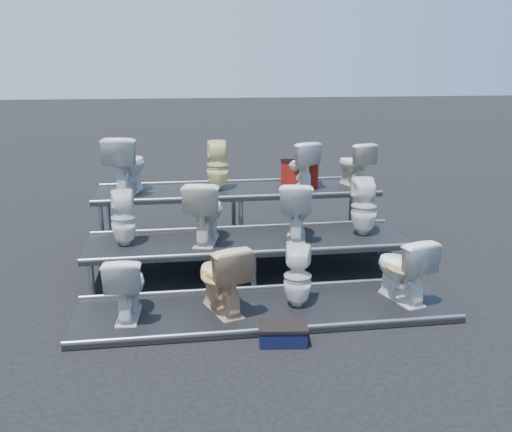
{
  "coord_description": "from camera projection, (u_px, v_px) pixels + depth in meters",
  "views": [
    {
      "loc": [
        -0.98,
        -7.13,
        2.71
      ],
      "look_at": [
        0.12,
        0.1,
        0.75
      ],
      "focal_mm": 40.0,
      "sensor_mm": 36.0,
      "label": 1
    }
  ],
  "objects": [
    {
      "name": "toilet_6",
      "position": [
        296.0,
        210.0,
        7.53
      ],
      "size": [
        0.59,
        0.83,
        0.77
      ],
      "primitive_type": "imported",
      "rotation": [
        0.0,
        0.0,
        2.91
      ],
      "color": "silver",
      "rests_on": "tier_mid"
    },
    {
      "name": "tier_back",
      "position": [
        237.0,
        216.0,
        8.79
      ],
      "size": [
        4.2,
        1.2,
        0.86
      ],
      "primitive_type": "cube",
      "color": "black",
      "rests_on": "ground"
    },
    {
      "name": "toilet_10",
      "position": [
        297.0,
        164.0,
        8.72
      ],
      "size": [
        0.63,
        0.8,
        0.72
      ],
      "primitive_type": "imported",
      "rotation": [
        0.0,
        0.0,
        3.52
      ],
      "color": "silver",
      "rests_on": "tier_back"
    },
    {
      "name": "toilet_11",
      "position": [
        354.0,
        164.0,
        8.85
      ],
      "size": [
        0.56,
        0.75,
        0.68
      ],
      "primitive_type": "imported",
      "rotation": [
        0.0,
        0.0,
        3.43
      ],
      "color": "beige",
      "rests_on": "tier_back"
    },
    {
      "name": "toilet_3",
      "position": [
        403.0,
        268.0,
        6.53
      ],
      "size": [
        0.61,
        0.84,
        0.77
      ],
      "primitive_type": "imported",
      "rotation": [
        0.0,
        0.0,
        3.41
      ],
      "color": "silver",
      "rests_on": "tier_front"
    },
    {
      "name": "toilet_0",
      "position": [
        126.0,
        286.0,
        6.09
      ],
      "size": [
        0.45,
        0.72,
        0.71
      ],
      "primitive_type": "imported",
      "rotation": [
        0.0,
        0.0,
        3.07
      ],
      "color": "silver",
      "rests_on": "tier_front"
    },
    {
      "name": "tier_front",
      "position": [
        264.0,
        310.0,
        6.41
      ],
      "size": [
        4.2,
        1.2,
        0.06
      ],
      "primitive_type": "cube",
      "color": "black",
      "rests_on": "ground"
    },
    {
      "name": "toilet_8",
      "position": [
        127.0,
        164.0,
        8.33
      ],
      "size": [
        0.66,
        0.92,
        0.85
      ],
      "primitive_type": "imported",
      "rotation": [
        0.0,
        0.0,
        2.9
      ],
      "color": "silver",
      "rests_on": "tier_back"
    },
    {
      "name": "ground",
      "position": [
        249.0,
        272.0,
        7.66
      ],
      "size": [
        80.0,
        80.0,
        0.0
      ],
      "primitive_type": "plane",
      "color": "black",
      "rests_on": "ground"
    },
    {
      "name": "tier_mid",
      "position": [
        249.0,
        256.0,
        7.6
      ],
      "size": [
        4.2,
        1.2,
        0.46
      ],
      "primitive_type": "cube",
      "color": "black",
      "rests_on": "ground"
    },
    {
      "name": "toilet_2",
      "position": [
        298.0,
        277.0,
        6.36
      ],
      "size": [
        0.38,
        0.39,
        0.69
      ],
      "primitive_type": "imported",
      "rotation": [
        0.0,
        0.0,
        2.89
      ],
      "color": "silver",
      "rests_on": "tier_front"
    },
    {
      "name": "toilet_1",
      "position": [
        222.0,
        277.0,
        6.23
      ],
      "size": [
        0.67,
        0.88,
        0.79
      ],
      "primitive_type": "imported",
      "rotation": [
        0.0,
        0.0,
        3.47
      ],
      "color": "tan",
      "rests_on": "tier_front"
    },
    {
      "name": "toilet_7",
      "position": [
        364.0,
        207.0,
        7.66
      ],
      "size": [
        0.39,
        0.39,
        0.77
      ],
      "primitive_type": "imported",
      "rotation": [
        0.0,
        0.0,
        3.03
      ],
      "color": "silver",
      "rests_on": "tier_mid"
    },
    {
      "name": "toilet_4",
      "position": [
        124.0,
        218.0,
        7.21
      ],
      "size": [
        0.35,
        0.36,
        0.71
      ],
      "primitive_type": "imported",
      "rotation": [
        0.0,
        0.0,
        3.24
      ],
      "color": "silver",
      "rests_on": "tier_mid"
    },
    {
      "name": "red_crate",
      "position": [
        299.0,
        172.0,
        8.9
      ],
      "size": [
        0.64,
        0.55,
        0.41
      ],
      "primitive_type": "cube",
      "rotation": [
        0.0,
        0.0,
        -0.19
      ],
      "color": "maroon",
      "rests_on": "tier_back"
    },
    {
      "name": "step_stool",
      "position": [
        283.0,
        335.0,
        5.69
      ],
      "size": [
        0.5,
        0.34,
        0.17
      ],
      "primitive_type": "cube",
      "rotation": [
        0.0,
        0.0,
        -0.13
      ],
      "color": "black",
      "rests_on": "ground"
    },
    {
      "name": "toilet_9",
      "position": [
        218.0,
        166.0,
        8.54
      ],
      "size": [
        0.35,
        0.35,
        0.74
      ],
      "primitive_type": "imported",
      "rotation": [
        0.0,
        0.0,
        3.1
      ],
      "color": "beige",
      "rests_on": "tier_back"
    },
    {
      "name": "toilet_5",
      "position": [
        205.0,
        211.0,
        7.35
      ],
      "size": [
        0.63,
        0.89,
        0.82
      ],
      "primitive_type": "imported",
      "rotation": [
        0.0,
        0.0,
        2.91
      ],
      "color": "beige",
      "rests_on": "tier_mid"
    }
  ]
}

